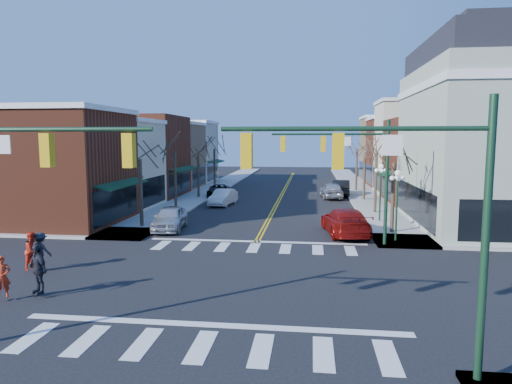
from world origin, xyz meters
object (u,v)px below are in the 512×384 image
(car_right_near, at_px, (345,221))
(pedestrian_dark_a, at_px, (38,269))
(car_right_far, at_px, (341,188))
(pedestrian_red_a, at_px, (2,277))
(car_right_mid, at_px, (331,190))
(pedestrian_red_b, at_px, (33,250))
(lamppost_midblock, at_px, (381,183))
(car_left_near, at_px, (170,218))
(pedestrian_dark_b, at_px, (41,250))
(victorian_corner, at_px, (508,131))
(car_left_far, at_px, (219,191))
(car_left_mid, at_px, (223,197))
(lamppost_corner, at_px, (397,193))

(car_right_near, height_order, pedestrian_dark_a, pedestrian_dark_a)
(car_right_far, bearing_deg, pedestrian_red_a, 70.09)
(car_right_mid, distance_m, pedestrian_red_a, 34.55)
(pedestrian_red_b, bearing_deg, lamppost_midblock, -43.28)
(lamppost_midblock, bearing_deg, pedestrian_red_b, -140.39)
(pedestrian_dark_a, bearing_deg, car_right_mid, 98.78)
(car_left_near, distance_m, pedestrian_dark_b, 10.48)
(lamppost_midblock, bearing_deg, car_right_mid, 102.40)
(car_left_near, height_order, pedestrian_red_a, pedestrian_red_a)
(victorian_corner, bearing_deg, pedestrian_red_a, -144.31)
(car_left_far, distance_m, pedestrian_dark_a, 30.49)
(lamppost_midblock, xyz_separation_m, pedestrian_dark_a, (-15.50, -17.79, -1.83))
(car_left_near, distance_m, car_left_mid, 11.79)
(lamppost_midblock, relative_size, car_right_near, 0.73)
(car_right_mid, xyz_separation_m, pedestrian_red_b, (-14.80, -28.05, 0.18))
(victorian_corner, bearing_deg, pedestrian_red_b, -151.43)
(lamppost_corner, distance_m, pedestrian_red_a, 20.49)
(pedestrian_dark_a, bearing_deg, pedestrian_dark_b, 151.59)
(pedestrian_red_b, bearing_deg, pedestrian_dark_b, -27.19)
(lamppost_corner, bearing_deg, pedestrian_red_b, -155.25)
(car_right_near, xyz_separation_m, car_right_far, (1.01, 20.59, -0.01))
(car_right_near, bearing_deg, pedestrian_red_a, 37.25)
(lamppost_midblock, distance_m, car_left_mid, 15.18)
(car_left_far, height_order, pedestrian_dark_a, pedestrian_dark_a)
(lamppost_corner, distance_m, car_right_near, 4.02)
(car_left_mid, relative_size, car_right_far, 0.86)
(pedestrian_red_b, bearing_deg, car_left_mid, -4.80)
(lamppost_midblock, xyz_separation_m, pedestrian_red_a, (-16.58, -18.37, -2.01))
(victorian_corner, bearing_deg, car_right_mid, 129.02)
(lamppost_corner, relative_size, pedestrian_red_b, 2.48)
(lamppost_midblock, xyz_separation_m, car_right_mid, (-2.94, 13.37, -2.12))
(car_right_mid, xyz_separation_m, pedestrian_dark_b, (-14.60, -27.76, 0.14))
(car_right_near, relative_size, car_right_far, 1.15)
(pedestrian_red_b, distance_m, pedestrian_dark_a, 3.83)
(lamppost_midblock, bearing_deg, car_left_far, 139.02)
(car_left_mid, bearing_deg, lamppost_midblock, -21.47)
(car_right_near, distance_m, pedestrian_red_b, 18.05)
(pedestrian_red_b, bearing_deg, car_right_near, -48.71)
(car_left_near, height_order, car_left_mid, car_left_near)
(pedestrian_dark_a, bearing_deg, lamppost_midblock, 79.67)
(car_right_near, bearing_deg, pedestrian_red_b, 26.30)
(lamppost_corner, height_order, pedestrian_dark_a, lamppost_corner)
(lamppost_midblock, bearing_deg, car_left_near, -163.26)
(car_right_near, bearing_deg, car_left_far, -63.48)
(car_left_near, bearing_deg, victorian_corner, 3.34)
(car_right_far, distance_m, pedestrian_red_a, 37.46)
(pedestrian_red_a, bearing_deg, pedestrian_dark_b, 74.20)
(car_left_mid, xyz_separation_m, car_right_near, (10.28, -11.89, 0.13))
(pedestrian_red_b, bearing_deg, pedestrian_dark_a, -137.21)
(car_left_far, bearing_deg, victorian_corner, -37.87)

